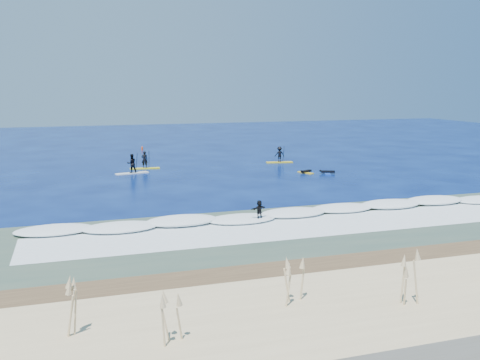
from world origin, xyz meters
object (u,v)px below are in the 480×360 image
object	(u,v)px
wave_surfer	(259,211)
marker_buoy	(142,148)
prone_paddler_near	(306,172)
prone_paddler_far	(327,172)
sup_paddler_center	(132,165)
sup_paddler_right	(280,155)
sup_paddler_left	(145,162)

from	to	relation	value
wave_surfer	marker_buoy	world-z (taller)	wave_surfer
prone_paddler_near	prone_paddler_far	size ratio (longest dim) A/B	0.93
prone_paddler_far	marker_buoy	bearing A→B (deg)	50.23
sup_paddler_center	sup_paddler_right	distance (m)	17.66
prone_paddler_far	marker_buoy	distance (m)	30.15
prone_paddler_near	wave_surfer	distance (m)	20.78
prone_paddler_far	wave_surfer	distance (m)	21.15
prone_paddler_near	sup_paddler_center	bearing A→B (deg)	50.38
prone_paddler_far	marker_buoy	size ratio (longest dim) A/B	3.31
sup_paddler_left	sup_paddler_right	xyz separation A→B (m)	(15.74, -0.09, 0.16)
marker_buoy	prone_paddler_far	bearing A→B (deg)	-58.89
sup_paddler_right	marker_buoy	xyz separation A→B (m)	(-13.84, 16.95, -0.58)
prone_paddler_near	prone_paddler_far	xyz separation A→B (m)	(1.96, -0.97, 0.01)
prone_paddler_far	sup_paddler_center	bearing A→B (deg)	91.45
wave_surfer	sup_paddler_left	bearing A→B (deg)	81.32
wave_surfer	sup_paddler_right	bearing A→B (deg)	47.40
prone_paddler_near	sup_paddler_right	bearing A→B (deg)	-24.64
prone_paddler_near	marker_buoy	distance (m)	28.33
sup_paddler_left	prone_paddler_far	world-z (taller)	sup_paddler_left
sup_paddler_left	marker_buoy	distance (m)	16.97
wave_surfer	sup_paddler_center	bearing A→B (deg)	86.58
prone_paddler_near	marker_buoy	size ratio (longest dim) A/B	3.07
wave_surfer	marker_buoy	size ratio (longest dim) A/B	3.08
sup_paddler_left	sup_paddler_right	world-z (taller)	sup_paddler_left
sup_paddler_center	prone_paddler_near	xyz separation A→B (m)	(17.21, -5.14, -0.75)
sup_paddler_left	marker_buoy	bearing A→B (deg)	87.97
sup_paddler_left	wave_surfer	size ratio (longest dim) A/B	1.68
wave_surfer	marker_buoy	xyz separation A→B (m)	(-2.27, 42.24, -0.50)
prone_paddler_near	sup_paddler_left	bearing A→B (deg)	39.79
sup_paddler_right	wave_surfer	distance (m)	27.81
sup_paddler_center	prone_paddler_near	size ratio (longest dim) A/B	1.81
sup_paddler_center	prone_paddler_far	size ratio (longest dim) A/B	1.68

